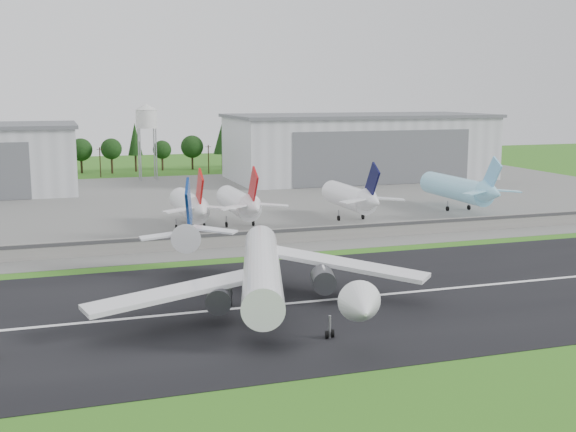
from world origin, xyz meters
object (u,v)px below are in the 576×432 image
object	(u,v)px
main_airliner	(263,277)
parked_jet_navy	(353,198)
parked_jet_skyblue	(462,189)
parked_jet_red_a	(191,206)
parked_jet_red_b	(241,203)

from	to	relation	value
main_airliner	parked_jet_navy	distance (m)	80.12
parked_jet_navy	parked_jet_skyblue	world-z (taller)	parked_jet_skyblue
main_airliner	parked_jet_navy	world-z (taller)	main_airliner
main_airliner	parked_jet_red_a	bearing A→B (deg)	-75.25
main_airliner	parked_jet_red_b	distance (m)	68.35
parked_jet_skyblue	parked_jet_navy	bearing A→B (deg)	-171.95
parked_jet_red_a	parked_jet_red_b	distance (m)	12.65
parked_jet_skyblue	parked_jet_red_a	bearing A→B (deg)	-176.33
main_airliner	parked_jet_navy	size ratio (longest dim) A/B	1.87
parked_jet_red_b	parked_jet_skyblue	world-z (taller)	parked_jet_skyblue
parked_jet_red_a	parked_jet_navy	size ratio (longest dim) A/B	1.00
main_airliner	parked_jet_red_b	size ratio (longest dim) A/B	1.87
parked_jet_red_a	parked_jet_skyblue	bearing A→B (deg)	3.67
main_airliner	parked_jet_red_a	size ratio (longest dim) A/B	1.87
parked_jet_navy	parked_jet_skyblue	bearing A→B (deg)	8.05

